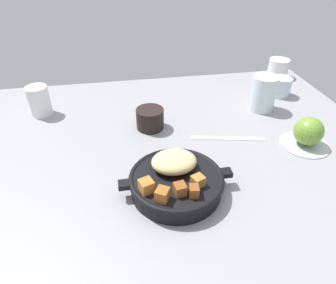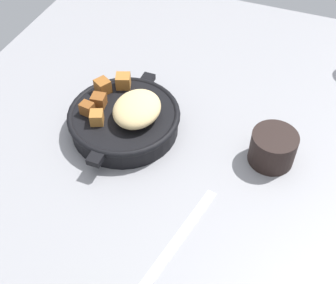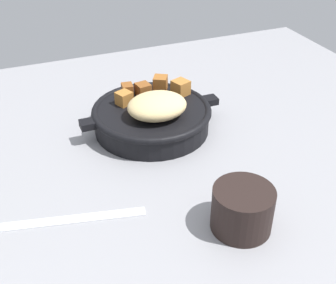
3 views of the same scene
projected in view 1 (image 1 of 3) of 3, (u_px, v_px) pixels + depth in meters
The scene contains 10 objects.
ground_plane at pixel (181, 158), 78.70cm from camera, with size 115.13×99.77×2.40cm, color gray.
cast_iron_skillet at pixel (176, 180), 65.45cm from camera, with size 25.12×20.86×8.07cm.
saucer_plate at pixel (305, 144), 81.25cm from camera, with size 12.95×12.95×0.60cm, color #B7BABF.
red_apple at pixel (309, 131), 78.87cm from camera, with size 7.64×7.64×7.64cm, color olive.
butter_knife at pixel (228, 138), 83.75cm from camera, with size 20.70×1.60×0.36cm, color silver.
water_glass_short at pixel (281, 87), 104.42cm from camera, with size 7.04×7.04×6.50cm, color silver.
ceramic_mug_white at pixel (278, 68), 117.91cm from camera, with size 7.73×7.73×7.03cm, color silver.
coffee_mug_dark at pixel (150, 119), 86.92cm from camera, with size 8.04×8.04×6.03cm, color black.
water_glass_tall at pixel (263, 93), 94.79cm from camera, with size 7.95×7.95×11.20cm, color silver.
white_creamer_pitcher at pixel (39, 101), 92.55cm from camera, with size 6.53×6.53×9.32cm, color white.
Camera 1 is at (-13.98, -60.46, 47.50)cm, focal length 31.91 mm.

